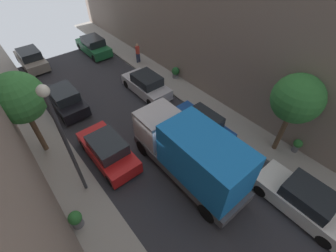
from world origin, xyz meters
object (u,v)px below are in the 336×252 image
object	(u,v)px
potted_plant_1	(76,219)
parked_car_left_2	(65,99)
parked_car_left_1	(108,150)
parked_car_left_3	(31,59)
potted_plant_4	(2,88)
pedestrian	(138,52)
potted_plant_3	(176,72)
street_tree_2	(19,98)
parked_car_right_4	(94,46)
parked_car_right_1	(303,200)
parked_car_right_2	(201,125)
lamp_post	(61,132)
potted_plant_2	(297,145)
parked_car_right_3	(146,85)
street_tree_1	(297,99)
delivery_truck	(191,154)

from	to	relation	value
potted_plant_1	parked_car_left_2	bearing A→B (deg)	70.69
parked_car_left_1	parked_car_left_3	world-z (taller)	same
parked_car_left_1	potted_plant_4	bearing A→B (deg)	106.42
parked_car_left_3	potted_plant_1	size ratio (longest dim) A/B	4.55
parked_car_left_2	pedestrian	world-z (taller)	pedestrian
potted_plant_1	potted_plant_3	bearing A→B (deg)	29.61
street_tree_2	potted_plant_4	world-z (taller)	street_tree_2
parked_car_right_4	potted_plant_4	xyz separation A→B (m)	(-8.45, -2.10, 0.01)
potted_plant_3	parked_car_right_1	bearing A→B (deg)	-103.66
parked_car_left_3	potted_plant_3	size ratio (longest dim) A/B	4.70
potted_plant_3	parked_car_right_2	bearing A→B (deg)	-117.34
street_tree_2	lamp_post	distance (m)	3.96
street_tree_2	potted_plant_2	xyz separation A→B (m)	(11.02, -9.37, -3.15)
parked_car_right_3	potted_plant_2	xyz separation A→B (m)	(3.07, -10.30, -0.06)
parked_car_right_3	parked_car_right_4	xyz separation A→B (m)	(0.00, 8.61, 0.00)
parked_car_left_3	pedestrian	distance (m)	9.35
parked_car_right_2	lamp_post	size ratio (longest dim) A/B	0.69
street_tree_1	parked_car_right_1	bearing A→B (deg)	-130.92
parked_car_left_2	potted_plant_2	distance (m)	15.07
parked_car_left_3	pedestrian	world-z (taller)	pedestrian
parked_car_left_1	lamp_post	world-z (taller)	lamp_post
parked_car_right_2	lamp_post	distance (m)	8.10
parked_car_right_1	parked_car_right_2	world-z (taller)	same
parked_car_left_3	parked_car_right_1	size ratio (longest dim) A/B	1.00
parked_car_right_1	pedestrian	distance (m)	16.54
parked_car_left_1	pedestrian	size ratio (longest dim) A/B	2.44
parked_car_left_3	potted_plant_2	world-z (taller)	parked_car_left_3
parked_car_right_4	street_tree_2	xyz separation A→B (m)	(-7.95, -9.53, 3.09)
parked_car_left_3	parked_car_right_2	xyz separation A→B (m)	(5.40, -15.42, 0.00)
pedestrian	potted_plant_1	size ratio (longest dim) A/B	1.86
potted_plant_2	lamp_post	world-z (taller)	lamp_post
delivery_truck	street_tree_2	size ratio (longest dim) A/B	1.33
parked_car_left_2	pedestrian	bearing A→B (deg)	15.18
parked_car_right_4	parked_car_right_1	bearing A→B (deg)	-90.00
parked_car_right_2	potted_plant_4	world-z (taller)	parked_car_right_2
parked_car_right_3	street_tree_2	size ratio (longest dim) A/B	0.85
parked_car_left_1	parked_car_left_2	bearing A→B (deg)	90.00
potted_plant_2	potted_plant_4	xyz separation A→B (m)	(-11.52, 16.80, 0.07)
delivery_truck	potted_plant_1	distance (m)	5.92
street_tree_1	potted_plant_4	xyz separation A→B (m)	(-10.85, 15.92, -2.98)
parked_car_right_2	parked_car_right_4	world-z (taller)	same
potted_plant_3	potted_plant_4	world-z (taller)	potted_plant_4
street_tree_2	potted_plant_3	distance (m)	11.44
parked_car_left_2	lamp_post	size ratio (longest dim) A/B	0.69
parked_car_right_4	potted_plant_1	world-z (taller)	parked_car_right_4
parked_car_right_1	potted_plant_3	distance (m)	12.65
parked_car_left_3	lamp_post	size ratio (longest dim) A/B	0.69
parked_car_left_3	delivery_truck	bearing A→B (deg)	-81.12
parked_car_left_2	street_tree_1	distance (m)	14.28
parked_car_left_2	parked_car_right_1	bearing A→B (deg)	-69.39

